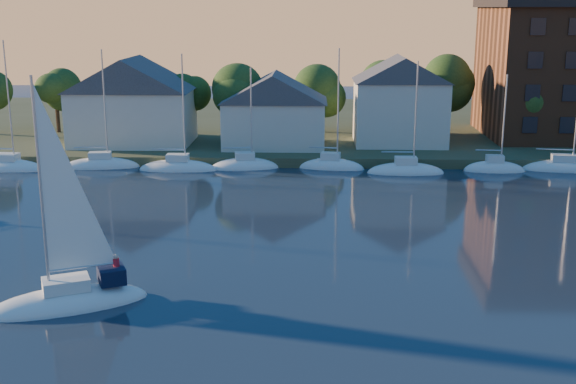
{
  "coord_description": "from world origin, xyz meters",
  "views": [
    {
      "loc": [
        -1.65,
        -22.13,
        15.91
      ],
      "look_at": [
        -3.24,
        22.0,
        4.62
      ],
      "focal_mm": 45.0,
      "sensor_mm": 36.0,
      "label": 1
    }
  ],
  "objects_px": {
    "clubhouse_east": "(400,99)",
    "hero_sailboat": "(70,296)",
    "clubhouse_west": "(132,100)",
    "clubhouse_centre": "(274,109)"
  },
  "relations": [
    {
      "from": "clubhouse_west",
      "to": "hero_sailboat",
      "type": "height_order",
      "value": "hero_sailboat"
    },
    {
      "from": "clubhouse_west",
      "to": "clubhouse_east",
      "type": "xyz_separation_m",
      "value": [
        30.0,
        1.0,
        0.07
      ]
    },
    {
      "from": "clubhouse_west",
      "to": "clubhouse_centre",
      "type": "xyz_separation_m",
      "value": [
        16.0,
        -1.0,
        -0.8
      ]
    },
    {
      "from": "clubhouse_west",
      "to": "hero_sailboat",
      "type": "relative_size",
      "value": 0.99
    },
    {
      "from": "clubhouse_east",
      "to": "hero_sailboat",
      "type": "distance_m",
      "value": 50.53
    },
    {
      "from": "clubhouse_centre",
      "to": "clubhouse_east",
      "type": "height_order",
      "value": "clubhouse_east"
    },
    {
      "from": "clubhouse_centre",
      "to": "hero_sailboat",
      "type": "distance_m",
      "value": 43.85
    },
    {
      "from": "clubhouse_east",
      "to": "hero_sailboat",
      "type": "relative_size",
      "value": 0.76
    },
    {
      "from": "clubhouse_west",
      "to": "clubhouse_centre",
      "type": "height_order",
      "value": "clubhouse_west"
    },
    {
      "from": "clubhouse_west",
      "to": "clubhouse_east",
      "type": "distance_m",
      "value": 30.02
    }
  ]
}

